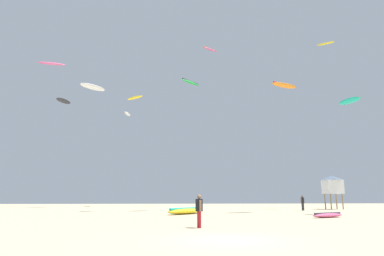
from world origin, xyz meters
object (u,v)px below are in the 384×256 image
Objects in this scene: kite_aloft_4 at (127,114)px; person_foreground at (199,208)px; kite_grounded_mid at (193,210)px; kite_aloft_0 at (326,44)px; kite_aloft_3 at (210,49)px; person_midground at (303,202)px; kite_aloft_8 at (135,98)px; kite_aloft_2 at (349,101)px; kite_aloft_9 at (93,87)px; kite_grounded_near at (186,211)px; kite_aloft_5 at (190,82)px; lifeguard_tower at (332,184)px; kite_aloft_6 at (63,101)px; kite_grounded_far at (328,215)px; kite_aloft_7 at (51,64)px; kite_aloft_1 at (284,85)px.

person_foreground is at bearing -76.87° from kite_aloft_4.
kite_aloft_0 reaches higher than kite_grounded_mid.
kite_aloft_0 is 20.41m from kite_aloft_3.
person_midground is 0.76× the size of kite_aloft_8.
kite_aloft_9 is (-28.52, 21.41, 7.84)m from kite_aloft_2.
kite_grounded_near is at bearing -154.56° from kite_aloft_0.
kite_aloft_5 is at bearing -118.11° from person_midground.
lifeguard_tower is 14.97m from kite_aloft_2.
kite_aloft_6 is (-19.61, 15.92, 1.93)m from kite_aloft_5.
kite_grounded_far is 38.71m from kite_aloft_9.
person_foreground reaches higher than kite_grounded_near.
kite_aloft_3 is at bearing 22.55° from kite_aloft_7.
lifeguard_tower is (8.53, 15.48, 2.87)m from kite_grounded_far.
kite_aloft_3 is (-9.49, 25.87, 16.88)m from kite_aloft_2.
kite_aloft_7 is at bearing 146.37° from kite_aloft_8.
kite_aloft_5 is 25.33m from kite_aloft_6.
lifeguard_tower reaches higher than person_midground.
kite_grounded_far is 39.89m from kite_aloft_3.
kite_aloft_4 is at bearing 119.87° from kite_aloft_5.
kite_aloft_1 is 1.52× the size of kite_aloft_8.
kite_aloft_0 reaches higher than kite_aloft_4.
kite_aloft_4 reaches higher than kite_grounded_far.
kite_aloft_5 is at bearing 129.29° from kite_grounded_far.
kite_aloft_5 is 0.71× the size of kite_aloft_7.
kite_grounded_mid is at bearing -164.13° from lifeguard_tower.
kite_grounded_near is 1.25× the size of kite_grounded_mid.
lifeguard_tower is at bearing -44.76° from kite_aloft_3.
kite_aloft_7 reaches higher than lifeguard_tower.
lifeguard_tower is 1.22× the size of kite_aloft_6.
person_midground reaches higher than kite_grounded_far.
kite_aloft_3 reaches higher than kite_aloft_4.
kite_aloft_9 reaches higher than lifeguard_tower.
kite_grounded_near is at bearing 78.46° from person_foreground.
kite_grounded_near is 35.99m from kite_aloft_3.
kite_aloft_3 is 21.49m from kite_aloft_5.
lifeguard_tower is at bearing -18.08° from kite_aloft_6.
kite_aloft_2 is at bearing 24.03° from person_foreground.
kite_aloft_6 is at bearing 130.29° from kite_grounded_near.
person_foreground is 0.53× the size of kite_grounded_far.
kite_grounded_far is 14.85m from kite_aloft_1.
kite_grounded_near is 1.33× the size of kite_aloft_1.
kite_aloft_4 is at bearing 99.48° from kite_aloft_8.
kite_aloft_0 reaches higher than person_midground.
person_foreground is 22.40m from kite_aloft_8.
kite_grounded_mid is 31.22m from kite_aloft_6.
kite_aloft_3 is at bearing 99.83° from kite_grounded_far.
person_midground is at bearing -35.33° from kite_aloft_4.
kite_aloft_1 is (10.61, 14.87, 12.16)m from person_foreground.
kite_aloft_5 is at bearing -169.07° from lifeguard_tower.
person_midground is 19.01m from kite_aloft_5.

